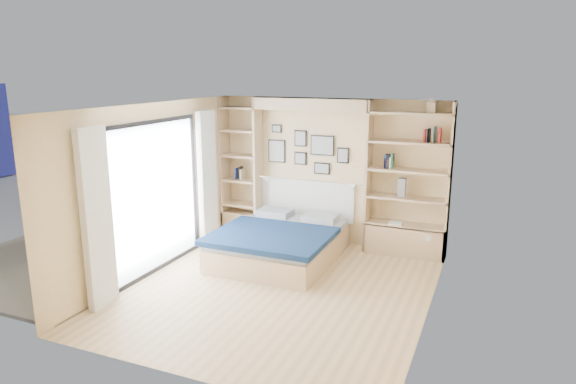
% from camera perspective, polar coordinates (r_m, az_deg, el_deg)
% --- Properties ---
extents(ground, '(4.50, 4.50, 0.00)m').
position_cam_1_polar(ground, '(7.21, -1.08, -10.79)').
color(ground, '#D6B07B').
rests_on(ground, ground).
extents(room_shell, '(4.50, 4.50, 4.50)m').
position_cam_1_polar(room_shell, '(8.34, 0.67, 0.41)').
color(room_shell, '#E4C48A').
rests_on(room_shell, ground).
extents(bed, '(1.78, 2.23, 1.07)m').
position_cam_1_polar(bed, '(8.22, -0.85, -5.58)').
color(bed, tan).
rests_on(bed, ground).
extents(photo_gallery, '(1.48, 0.02, 0.82)m').
position_cam_1_polar(photo_gallery, '(8.91, 1.98, 4.70)').
color(photo_gallery, black).
rests_on(photo_gallery, ground).
extents(reading_lamps, '(1.92, 0.12, 0.15)m').
position_cam_1_polar(reading_lamps, '(8.74, 2.37, 1.17)').
color(reading_lamps, silver).
rests_on(reading_lamps, ground).
extents(shelf_decor, '(3.54, 0.23, 2.03)m').
position_cam_1_polar(shelf_decor, '(8.33, 11.49, 4.44)').
color(shelf_decor, '#A51E1E').
rests_on(shelf_decor, ground).
extents(deck, '(3.20, 4.00, 0.05)m').
position_cam_1_polar(deck, '(9.17, -22.29, -6.43)').
color(deck, '#695E4D').
rests_on(deck, ground).
extents(deck_chair, '(0.57, 0.76, 0.68)m').
position_cam_1_polar(deck_chair, '(8.96, -22.76, -4.74)').
color(deck_chair, tan).
rests_on(deck_chair, ground).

